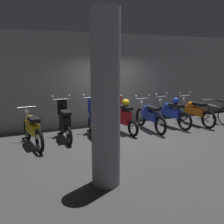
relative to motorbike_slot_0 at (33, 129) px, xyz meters
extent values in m
plane|color=#424244|center=(2.89, -0.22, -0.49)|extent=(80.00, 80.00, 0.00)
cube|color=gray|center=(2.89, 1.65, 1.15)|extent=(16.00, 0.30, 3.29)
torus|color=black|center=(-0.08, 0.62, -0.17)|extent=(0.17, 0.66, 0.65)
torus|color=black|center=(0.08, -0.67, -0.17)|extent=(0.17, 0.66, 0.65)
cube|color=gold|center=(0.00, -0.02, 0.02)|extent=(0.32, 0.85, 0.28)
ellipsoid|color=gold|center=(-0.02, 0.13, 0.24)|extent=(0.31, 0.47, 0.22)
cube|color=black|center=(0.03, -0.21, 0.30)|extent=(0.30, 0.55, 0.10)
cylinder|color=#B7BABF|center=(-0.06, 0.52, 0.52)|extent=(0.56, 0.10, 0.04)
cylinder|color=#B7BABF|center=(-0.07, 0.57, 0.15)|extent=(0.08, 0.16, 0.65)
sphere|color=silver|center=(-0.07, 0.57, 0.37)|extent=(0.12, 0.12, 0.12)
cube|color=white|center=(0.08, -0.64, -0.07)|extent=(0.16, 0.03, 0.10)
torus|color=black|center=(0.99, 0.76, -0.23)|extent=(0.11, 0.53, 0.53)
torus|color=black|center=(0.94, -0.39, -0.23)|extent=(0.11, 0.53, 0.53)
cube|color=black|center=(0.97, 0.19, 0.04)|extent=(0.25, 0.74, 0.44)
cube|color=black|center=(0.98, 0.53, 0.44)|extent=(0.28, 0.13, 0.48)
cube|color=black|center=(0.96, 0.03, 0.36)|extent=(0.26, 0.53, 0.10)
cylinder|color=#B7BABF|center=(0.99, 0.67, 0.66)|extent=(0.56, 0.06, 0.04)
sphere|color=#B7BABF|center=(0.73, 0.68, 0.76)|extent=(0.07, 0.07, 0.07)
sphere|color=#B7BABF|center=(1.25, 0.66, 0.76)|extent=(0.07, 0.07, 0.07)
cylinder|color=#B7BABF|center=(0.99, 0.72, 0.19)|extent=(0.06, 0.15, 0.85)
sphere|color=silver|center=(0.99, 0.72, 0.51)|extent=(0.12, 0.12, 0.12)
cube|color=white|center=(0.94, -0.36, -0.13)|extent=(0.16, 0.02, 0.10)
torus|color=black|center=(1.97, 0.71, -0.23)|extent=(0.13, 0.54, 0.53)
torus|color=black|center=(1.89, -0.44, -0.23)|extent=(0.13, 0.54, 0.53)
cube|color=#1E389E|center=(1.93, 0.14, 0.04)|extent=(0.28, 0.75, 0.44)
cube|color=#1E389E|center=(1.96, 0.48, 0.44)|extent=(0.29, 0.14, 0.48)
cube|color=black|center=(1.92, -0.02, 0.36)|extent=(0.28, 0.54, 0.10)
cylinder|color=#B7BABF|center=(1.97, 0.62, 0.66)|extent=(0.56, 0.08, 0.04)
sphere|color=#B7BABF|center=(1.71, 0.64, 0.76)|extent=(0.07, 0.07, 0.07)
sphere|color=#B7BABF|center=(2.23, 0.60, 0.76)|extent=(0.07, 0.07, 0.07)
cylinder|color=#B7BABF|center=(1.97, 0.66, 0.19)|extent=(0.07, 0.15, 0.85)
sphere|color=silver|center=(1.97, 0.66, 0.51)|extent=(0.12, 0.12, 0.12)
cube|color=white|center=(1.89, -0.41, -0.13)|extent=(0.16, 0.02, 0.10)
torus|color=black|center=(2.81, 0.73, -0.23)|extent=(0.16, 0.54, 0.53)
torus|color=black|center=(2.97, -0.41, -0.23)|extent=(0.16, 0.54, 0.53)
cube|color=red|center=(2.89, 0.16, 0.04)|extent=(0.32, 0.76, 0.44)
cube|color=red|center=(2.85, 0.51, 0.44)|extent=(0.29, 0.16, 0.48)
cube|color=black|center=(2.92, 0.00, 0.36)|extent=(0.31, 0.55, 0.10)
cylinder|color=#B7BABF|center=(2.83, 0.64, 0.66)|extent=(0.56, 0.11, 0.04)
cylinder|color=#B7BABF|center=(2.82, 0.69, 0.19)|extent=(0.08, 0.15, 0.85)
sphere|color=silver|center=(2.82, 0.69, 0.51)|extent=(0.12, 0.12, 0.12)
cube|color=white|center=(2.97, -0.38, -0.13)|extent=(0.16, 0.03, 0.10)
sphere|color=gold|center=(2.92, 0.00, 0.53)|extent=(0.24, 0.24, 0.24)
torus|color=black|center=(3.87, 0.68, -0.17)|extent=(0.10, 0.65, 0.65)
torus|color=black|center=(3.84, -0.62, -0.17)|extent=(0.10, 0.65, 0.65)
cube|color=#1E389E|center=(3.86, 0.03, 0.02)|extent=(0.24, 0.84, 0.28)
ellipsoid|color=#1E389E|center=(3.86, 0.18, 0.24)|extent=(0.27, 0.45, 0.22)
cube|color=black|center=(3.85, -0.15, 0.30)|extent=(0.25, 0.52, 0.10)
cylinder|color=#B7BABF|center=(3.87, 0.57, 0.52)|extent=(0.56, 0.05, 0.04)
sphere|color=#B7BABF|center=(3.61, 0.58, 0.62)|extent=(0.07, 0.07, 0.07)
sphere|color=#B7BABF|center=(4.13, 0.57, 0.62)|extent=(0.07, 0.07, 0.07)
cylinder|color=#B7BABF|center=(3.87, 0.63, 0.15)|extent=(0.06, 0.16, 0.65)
sphere|color=silver|center=(3.87, 0.63, 0.37)|extent=(0.12, 0.12, 0.12)
cube|color=white|center=(3.84, -0.59, -0.07)|extent=(0.16, 0.02, 0.10)
torus|color=black|center=(4.74, 0.79, -0.17)|extent=(0.17, 0.66, 0.65)
torus|color=black|center=(4.90, -0.50, -0.17)|extent=(0.17, 0.66, 0.65)
cube|color=#1E389E|center=(4.82, 0.15, 0.02)|extent=(0.33, 0.85, 0.28)
ellipsoid|color=#1E389E|center=(4.80, 0.30, 0.24)|extent=(0.31, 0.47, 0.22)
cube|color=black|center=(4.84, -0.03, 0.30)|extent=(0.31, 0.55, 0.10)
cylinder|color=#B7BABF|center=(4.75, 0.69, 0.52)|extent=(0.56, 0.11, 0.04)
sphere|color=#B7BABF|center=(4.49, 0.65, 0.62)|extent=(0.07, 0.07, 0.07)
sphere|color=#B7BABF|center=(5.01, 0.72, 0.62)|extent=(0.07, 0.07, 0.07)
cylinder|color=#B7BABF|center=(4.74, 0.74, 0.15)|extent=(0.08, 0.17, 0.65)
sphere|color=silver|center=(4.74, 0.74, 0.37)|extent=(0.12, 0.12, 0.12)
cube|color=white|center=(4.90, -0.47, -0.07)|extent=(0.16, 0.03, 0.10)
sphere|color=#1E389E|center=(4.84, -0.03, 0.47)|extent=(0.24, 0.24, 0.24)
torus|color=black|center=(5.73, 0.67, -0.17)|extent=(0.14, 0.66, 0.65)
torus|color=black|center=(5.84, -0.63, -0.17)|extent=(0.14, 0.66, 0.65)
cube|color=orange|center=(5.78, 0.02, 0.02)|extent=(0.29, 0.85, 0.28)
ellipsoid|color=orange|center=(5.77, 0.18, 0.24)|extent=(0.29, 0.46, 0.22)
cube|color=black|center=(5.80, -0.16, 0.30)|extent=(0.28, 0.54, 0.10)
cylinder|color=#B7BABF|center=(5.74, 0.57, 0.52)|extent=(0.56, 0.08, 0.04)
sphere|color=#B7BABF|center=(5.48, 0.54, 0.62)|extent=(0.07, 0.07, 0.07)
sphere|color=#B7BABF|center=(6.00, 0.59, 0.62)|extent=(0.07, 0.07, 0.07)
cylinder|color=#B7BABF|center=(5.74, 0.62, 0.15)|extent=(0.07, 0.16, 0.65)
sphere|color=silver|center=(5.74, 0.62, 0.37)|extent=(0.12, 0.12, 0.12)
cube|color=white|center=(5.83, -0.60, -0.07)|extent=(0.16, 0.02, 0.10)
torus|color=black|center=(6.71, 0.54, -0.15)|extent=(0.04, 0.68, 0.68)
cylinder|color=silver|center=(6.71, 0.01, 0.15)|extent=(0.04, 0.68, 0.04)
cylinder|color=silver|center=(6.71, -0.20, 0.25)|extent=(0.03, 0.03, 0.22)
cube|color=black|center=(6.71, -0.20, 0.37)|extent=(0.10, 0.22, 0.05)
cylinder|color=#B7BABF|center=(6.71, 0.41, 0.33)|extent=(0.50, 0.03, 0.03)
cylinder|color=black|center=(6.71, -0.04, -0.30)|extent=(0.12, 0.10, 0.10)
cylinder|color=gray|center=(1.01, -2.94, 1.15)|extent=(0.55, 0.55, 3.29)
camera|label=1|loc=(-0.79, -7.31, 1.93)|focal=41.66mm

